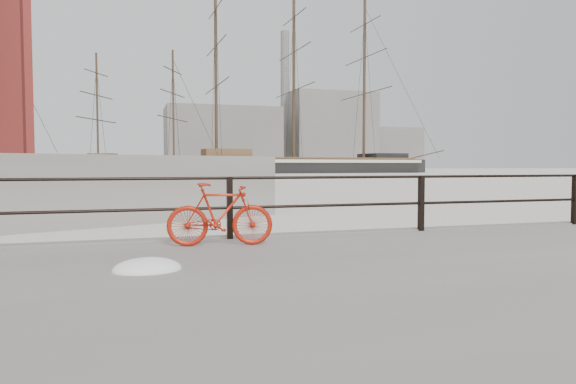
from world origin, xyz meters
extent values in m
plane|color=white|center=(0.00, 0.00, 0.00)|extent=(400.00, 400.00, 0.00)
imported|color=#A91B0B|center=(-3.77, -0.83, 0.81)|extent=(1.56, 0.45, 0.93)
ellipsoid|color=white|center=(-4.85, -2.33, 0.49)|extent=(0.77, 0.61, 0.28)
cube|color=gray|center=(20.00, 140.00, 9.00)|extent=(32.00, 18.00, 18.00)
cube|color=gray|center=(55.00, 145.00, 12.00)|extent=(26.00, 20.00, 24.00)
cube|color=gray|center=(78.00, 150.00, 7.00)|extent=(20.00, 16.00, 14.00)
cylinder|color=gray|center=(42.00, 150.00, 22.00)|extent=(2.80, 2.80, 44.00)
camera|label=1|loc=(-4.99, -8.30, 1.54)|focal=32.00mm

